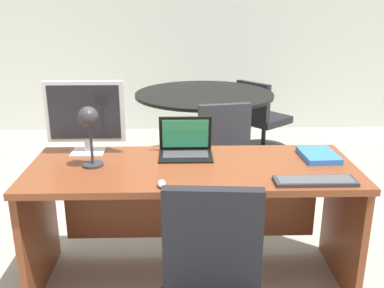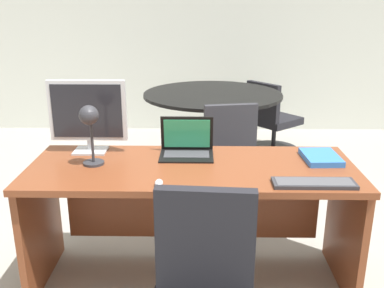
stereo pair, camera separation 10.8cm
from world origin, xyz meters
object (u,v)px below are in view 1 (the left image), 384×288
Objects in this scene: keyboard at (315,181)px; meeting_table at (204,112)px; desk at (192,196)px; meeting_chair_near at (229,169)px; mouse at (162,184)px; desk_lamp at (89,124)px; meeting_chair_far at (261,124)px; book at (319,155)px; laptop at (185,143)px; monitor at (85,114)px.

meeting_table reaches higher than keyboard.
desk is 0.96m from meeting_chair_near.
mouse is 0.06× the size of meeting_table.
meeting_chair_far is (1.42, 2.41, -0.69)m from desk_lamp.
keyboard is 2.14m from meeting_table.
desk_lamp reaches higher than desk.
meeting_chair_far is at bearing 59.49° from desk_lamp.
desk is 0.74m from keyboard.
meeting_chair_far is at bearing 87.85° from book.
book is 0.21× the size of meeting_table.
desk is at bearing -77.48° from laptop.
book is at bearing -92.15° from meeting_chair_far.
laptop is 0.82m from keyboard.
meeting_chair_near is at bearing -109.71° from meeting_chair_far.
desk is 3.97× the size of monitor.
desk_lamp reaches higher than meeting_chair_near.
meeting_chair_far is (0.09, 2.29, -0.45)m from book.
book is at bearing -62.17° from meeting_chair_near.
monitor reaches higher than meeting_chair_near.
monitor is (-0.64, 0.19, 0.46)m from desk.
monitor is at bearing -117.01° from meeting_table.
meeting_table is at bearing 84.54° from desk.
monitor is at bearing 158.59° from keyboard.
monitor is 1.11× the size of keyboard.
desk is 24.88× the size of mouse.
meeting_chair_near is at bearing -79.92° from meeting_table.
desk_lamp is at bearing -175.00° from book.
mouse is at bearing -115.86° from desk.
book is at bearing 23.17° from mouse.
book is (1.33, 0.12, -0.24)m from desk_lamp.
mouse is at bearing -110.66° from meeting_chair_far.
desk_lamp is at bearing -133.43° from meeting_chair_near.
meeting_table is (0.81, 1.58, -0.39)m from monitor.
meeting_chair_near is 1.05× the size of meeting_chair_far.
laptop is at bearing 172.92° from book.
desk is 0.44m from mouse.
meeting_table reaches higher than desk.
monitor reaches higher than meeting_chair_far.
desk is 2.30× the size of meeting_chair_far.
meeting_chair_near is at bearing 69.84° from desk.
monitor is 2.71m from meeting_chair_far.
monitor is at bearing -143.95° from meeting_chair_near.
desk_lamp reaches higher than keyboard.
meeting_chair_far is at bearing 68.01° from laptop.
laptop is (-0.04, 0.16, 0.28)m from desk.
meeting_chair_far is at bearing 69.34° from mouse.
laptop is 4.29× the size of mouse.
mouse is at bearing -47.74° from monitor.
keyboard is at bearing 1.80° from mouse.
mouse is 0.09× the size of meeting_chair_far.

